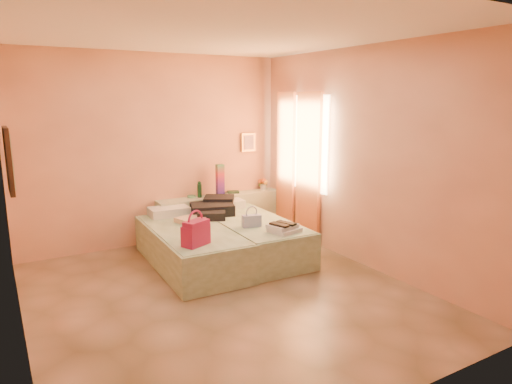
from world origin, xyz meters
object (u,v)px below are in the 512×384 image
Objects in this scene: blue_handbag at (252,221)px; towel_stack at (285,228)px; magenta_handbag at (196,233)px; headboard_ledge at (221,215)px; water_bottle at (200,190)px; flower_vase at (263,183)px; bed_left at (191,247)px; green_book at (233,192)px; bed_right at (251,237)px.

towel_stack is at bearing -48.40° from blue_handbag.
magenta_handbag is at bearing -147.50° from blue_handbag.
magenta_handbag reaches higher than headboard_ledge.
water_bottle is at bearing 101.74° from towel_stack.
water_bottle reaches higher than flower_vase.
headboard_ledge is at bearing 49.91° from bed_left.
magenta_handbag is (-0.20, -0.66, 0.40)m from bed_left.
bed_left is 5.71× the size of towel_stack.
headboard_ledge is 1.80m from towel_stack.
flower_vase is at bearing 20.65° from green_book.
flower_vase is at bearing 17.26° from magenta_handbag.
bed_left is at bearing 168.69° from blue_handbag.
bed_left is 2.14m from flower_vase.
blue_handbag is at bearing -98.84° from headboard_ledge.
bed_left is 1.26m from towel_stack.
magenta_handbag is at bearing 176.28° from towel_stack.
green_book is (0.60, 0.04, -0.10)m from water_bottle.
water_bottle is 0.61m from green_book.
headboard_ledge reaches higher than bed_right.
magenta_handbag is at bearing -123.74° from headboard_ledge.
blue_handbag is at bearing -4.21° from magenta_handbag.
water_bottle is 1.17m from flower_vase.
bed_left is at bearing 48.81° from magenta_handbag.
water_bottle is 1.85m from towel_stack.
water_bottle is at bearing 107.86° from bed_right.
water_bottle is 0.97× the size of blue_handbag.
bed_right is 8.18× the size of blue_handbag.
blue_handbag is at bearing -126.17° from flower_vase.
headboard_ledge is 10.99× the size of green_book.
bed_left is 10.72× the size of green_book.
green_book is at bearing 178.94° from flower_vase.
blue_handbag is at bearing -86.53° from green_book.
magenta_handbag is (-1.40, -1.77, -0.02)m from green_book.
blue_handbag is 0.70× the size of towel_stack.
headboard_ledge is 0.93m from flower_vase.
bed_left and bed_right have the same top height.
towel_stack is at bearing -75.41° from green_book.
bed_right is at bearing -83.61° from green_book.
flower_vase is 0.73× the size of magenta_handbag.
water_bottle reaches higher than green_book.
towel_stack is (0.03, -1.79, 0.23)m from headboard_ledge.
water_bottle is at bearing 107.80° from blue_handbag.
water_bottle reaches higher than headboard_ledge.
bed_right is at bearing 74.62° from blue_handbag.
green_book is (0.26, 0.05, 0.34)m from headboard_ledge.
green_book reaches higher than bed_right.
flower_vase is 2.01m from towel_stack.
bed_left is 1.68m from green_book.
green_book is at bearing 76.64° from bed_right.
blue_handbag is (-0.21, -1.37, 0.25)m from headboard_ledge.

